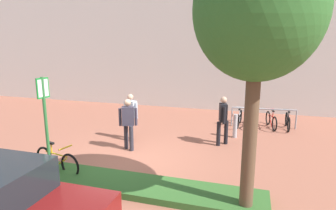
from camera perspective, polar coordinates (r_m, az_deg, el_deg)
ground_plane at (r=8.92m, az=-7.76°, el=-10.72°), size 60.00×60.00×0.00m
building_facade at (r=15.97m, az=4.28°, el=17.67°), size 28.00×1.20×10.00m
planter_strip at (r=7.33m, az=-9.54°, el=-15.42°), size 7.00×1.10×0.16m
tree_sidewalk at (r=5.62m, az=17.76°, el=17.51°), size 2.39×2.39×5.38m
parking_sign_post at (r=7.86m, az=-23.64°, el=-1.54°), size 0.09×0.36×2.66m
bike_at_sign at (r=8.36m, az=-21.58°, el=-10.51°), size 1.65×0.51×0.86m
bike_rack_cluster at (r=12.61m, az=18.71°, el=-2.76°), size 2.65×1.65×0.83m
bollard_steel at (r=10.92m, az=13.45°, el=-4.15°), size 0.16×0.16×0.90m
person_suited_navy at (r=9.89m, az=11.07°, el=-2.53°), size 0.37×0.59×1.72m
person_suited_dark at (r=9.36m, az=-8.07°, el=-3.26°), size 0.57×0.37×1.72m
person_shirt_white at (r=10.31m, az=-7.54°, el=-1.80°), size 0.59×0.39×1.72m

